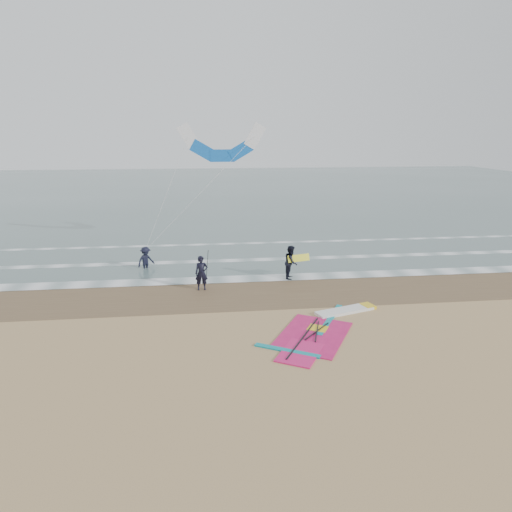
{
  "coord_description": "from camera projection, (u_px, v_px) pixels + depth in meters",
  "views": [
    {
      "loc": [
        -3.76,
        -15.87,
        7.94
      ],
      "look_at": [
        -1.3,
        5.0,
        2.2
      ],
      "focal_mm": 32.0,
      "sensor_mm": 36.0,
      "label": 1
    }
  ],
  "objects": [
    {
      "name": "ground",
      "position": [
        304.0,
        343.0,
        17.72
      ],
      "size": [
        120.0,
        120.0,
        0.0
      ],
      "primitive_type": "plane",
      "color": "tan",
      "rests_on": "ground"
    },
    {
      "name": "person_walking",
      "position": [
        291.0,
        262.0,
        25.31
      ],
      "size": [
        0.96,
        1.09,
        1.88
      ],
      "primitive_type": "imported",
      "rotation": [
        0.0,
        0.0,
        1.26
      ],
      "color": "black",
      "rests_on": "ground"
    },
    {
      "name": "carried_kiteboard",
      "position": [
        299.0,
        258.0,
        25.19
      ],
      "size": [
        1.3,
        0.51,
        0.39
      ],
      "color": "yellow",
      "rests_on": "ground"
    },
    {
      "name": "person_standing",
      "position": [
        202.0,
        273.0,
        23.47
      ],
      "size": [
        0.68,
        0.47,
        1.81
      ],
      "primitive_type": "imported",
      "rotation": [
        0.0,
        0.0,
        0.05
      ],
      "color": "black",
      "rests_on": "ground"
    },
    {
      "name": "windsurf_rig",
      "position": [
        324.0,
        328.0,
        18.99
      ],
      "size": [
        6.06,
        5.74,
        0.15
      ],
      "color": "white",
      "rests_on": "ground"
    },
    {
      "name": "wet_sand_band",
      "position": [
        279.0,
        291.0,
        23.47
      ],
      "size": [
        120.0,
        5.0,
        0.01
      ],
      "primitive_type": "cube",
      "color": "brown",
      "rests_on": "ground"
    },
    {
      "name": "foam_waterline",
      "position": [
        267.0,
        266.0,
        27.71
      ],
      "size": [
        120.0,
        9.15,
        0.02
      ],
      "color": "white",
      "rests_on": "ground"
    },
    {
      "name": "sea_water",
      "position": [
        229.0,
        190.0,
        63.7
      ],
      "size": [
        120.0,
        80.0,
        0.02
      ],
      "primitive_type": "cube",
      "color": "#47605E",
      "rests_on": "ground"
    },
    {
      "name": "held_pole",
      "position": [
        207.0,
        265.0,
        23.39
      ],
      "size": [
        0.17,
        0.86,
        1.82
      ],
      "color": "black",
      "rests_on": "ground"
    },
    {
      "name": "person_wading",
      "position": [
        145.0,
        255.0,
        27.13
      ],
      "size": [
        1.25,
        1.18,
        1.7
      ],
      "primitive_type": "imported",
      "rotation": [
        0.0,
        0.0,
        0.68
      ],
      "color": "black",
      "rests_on": "ground"
    },
    {
      "name": "surf_kite",
      "position": [
        222.0,
        146.0,
        30.7
      ],
      "size": [
        7.91,
        4.94,
        7.46
      ],
      "color": "white",
      "rests_on": "ground"
    }
  ]
}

